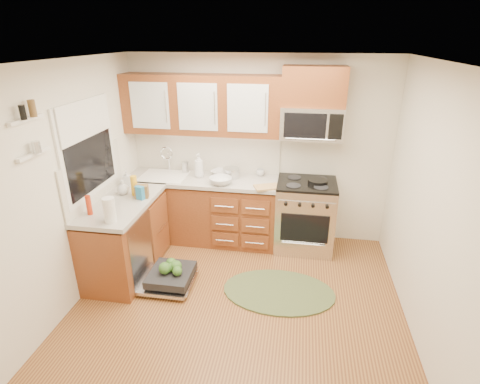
% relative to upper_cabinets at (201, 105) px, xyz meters
% --- Properties ---
extents(floor, '(3.50, 3.50, 0.00)m').
position_rel_upper_cabinets_xyz_m(floor, '(0.73, -1.57, -1.88)').
color(floor, brown).
rests_on(floor, ground).
extents(ceiling, '(3.50, 3.50, 0.00)m').
position_rel_upper_cabinets_xyz_m(ceiling, '(0.73, -1.57, 0.62)').
color(ceiling, white).
rests_on(ceiling, ground).
extents(wall_back, '(3.50, 0.04, 2.50)m').
position_rel_upper_cabinets_xyz_m(wall_back, '(0.73, 0.18, -0.62)').
color(wall_back, silver).
rests_on(wall_back, ground).
extents(wall_front, '(3.50, 0.04, 2.50)m').
position_rel_upper_cabinets_xyz_m(wall_front, '(0.73, -3.33, -0.62)').
color(wall_front, silver).
rests_on(wall_front, ground).
extents(wall_left, '(0.04, 3.50, 2.50)m').
position_rel_upper_cabinets_xyz_m(wall_left, '(-1.02, -1.57, -0.62)').
color(wall_left, silver).
rests_on(wall_left, ground).
extents(wall_right, '(0.04, 3.50, 2.50)m').
position_rel_upper_cabinets_xyz_m(wall_right, '(2.48, -1.57, -0.62)').
color(wall_right, silver).
rests_on(wall_right, ground).
extents(base_cabinet_back, '(2.05, 0.60, 0.85)m').
position_rel_upper_cabinets_xyz_m(base_cabinet_back, '(0.00, -0.12, -1.45)').
color(base_cabinet_back, '#622E16').
rests_on(base_cabinet_back, ground).
extents(base_cabinet_left, '(0.60, 1.25, 0.85)m').
position_rel_upper_cabinets_xyz_m(base_cabinet_left, '(-0.72, -1.05, -1.45)').
color(base_cabinet_left, '#622E16').
rests_on(base_cabinet_left, ground).
extents(countertop_back, '(2.07, 0.64, 0.05)m').
position_rel_upper_cabinets_xyz_m(countertop_back, '(0.00, -0.14, -0.97)').
color(countertop_back, beige).
rests_on(countertop_back, base_cabinet_back).
extents(countertop_left, '(0.64, 1.27, 0.05)m').
position_rel_upper_cabinets_xyz_m(countertop_left, '(-0.71, -1.05, -0.97)').
color(countertop_left, beige).
rests_on(countertop_left, base_cabinet_left).
extents(backsplash_back, '(2.05, 0.02, 0.57)m').
position_rel_upper_cabinets_xyz_m(backsplash_back, '(0.00, 0.16, -0.67)').
color(backsplash_back, beige).
rests_on(backsplash_back, ground).
extents(backsplash_left, '(0.02, 1.25, 0.57)m').
position_rel_upper_cabinets_xyz_m(backsplash_left, '(-1.01, -1.05, -0.67)').
color(backsplash_left, beige).
rests_on(backsplash_left, ground).
extents(upper_cabinets, '(2.05, 0.35, 0.75)m').
position_rel_upper_cabinets_xyz_m(upper_cabinets, '(0.00, 0.00, 0.00)').
color(upper_cabinets, '#622E16').
rests_on(upper_cabinets, ground).
extents(cabinet_over_mw, '(0.76, 0.35, 0.47)m').
position_rel_upper_cabinets_xyz_m(cabinet_over_mw, '(1.41, 0.00, 0.26)').
color(cabinet_over_mw, '#622E16').
rests_on(cabinet_over_mw, ground).
extents(range, '(0.76, 0.64, 0.95)m').
position_rel_upper_cabinets_xyz_m(range, '(1.41, -0.15, -1.40)').
color(range, silver).
rests_on(range, ground).
extents(microwave, '(0.76, 0.38, 0.40)m').
position_rel_upper_cabinets_xyz_m(microwave, '(1.41, -0.02, -0.18)').
color(microwave, silver).
rests_on(microwave, ground).
extents(sink, '(0.62, 0.50, 0.26)m').
position_rel_upper_cabinets_xyz_m(sink, '(-0.52, -0.16, -1.07)').
color(sink, white).
rests_on(sink, ground).
extents(dishwasher, '(0.70, 0.60, 0.20)m').
position_rel_upper_cabinets_xyz_m(dishwasher, '(-0.13, -1.27, -1.77)').
color(dishwasher, silver).
rests_on(dishwasher, ground).
extents(window, '(0.03, 1.05, 1.05)m').
position_rel_upper_cabinets_xyz_m(window, '(-1.01, -1.07, -0.32)').
color(window, white).
rests_on(window, ground).
extents(window_blind, '(0.02, 0.96, 0.40)m').
position_rel_upper_cabinets_xyz_m(window_blind, '(-0.98, -1.07, 0.00)').
color(window_blind, white).
rests_on(window_blind, ground).
extents(shelf_upper, '(0.04, 0.40, 0.03)m').
position_rel_upper_cabinets_xyz_m(shelf_upper, '(-0.99, -1.92, 0.17)').
color(shelf_upper, white).
rests_on(shelf_upper, ground).
extents(shelf_lower, '(0.04, 0.40, 0.03)m').
position_rel_upper_cabinets_xyz_m(shelf_lower, '(-0.99, -1.92, -0.12)').
color(shelf_lower, white).
rests_on(shelf_lower, ground).
extents(rug, '(1.50, 1.28, 0.02)m').
position_rel_upper_cabinets_xyz_m(rug, '(1.15, -1.21, -1.86)').
color(rug, '#536036').
rests_on(rug, ground).
extents(skillet, '(0.31, 0.31, 0.05)m').
position_rel_upper_cabinets_xyz_m(skillet, '(1.54, -0.15, -0.90)').
color(skillet, black).
rests_on(skillet, range).
extents(stock_pot, '(0.26, 0.26, 0.13)m').
position_rel_upper_cabinets_xyz_m(stock_pot, '(0.39, -0.07, -0.88)').
color(stock_pot, silver).
rests_on(stock_pot, countertop_back).
extents(cutting_board, '(0.36, 0.30, 0.02)m').
position_rel_upper_cabinets_xyz_m(cutting_board, '(0.91, -0.35, -0.94)').
color(cutting_board, tan).
rests_on(cutting_board, countertop_back).
extents(canister, '(0.13, 0.13, 0.16)m').
position_rel_upper_cabinets_xyz_m(canister, '(-0.27, 0.04, -0.87)').
color(canister, silver).
rests_on(canister, countertop_back).
extents(paper_towel_roll, '(0.16, 0.16, 0.27)m').
position_rel_upper_cabinets_xyz_m(paper_towel_roll, '(-0.59, -1.54, -0.82)').
color(paper_towel_roll, white).
rests_on(paper_towel_roll, countertop_left).
extents(mustard_bottle, '(0.09, 0.09, 0.24)m').
position_rel_upper_cabinets_xyz_m(mustard_bottle, '(-0.64, -0.83, -0.83)').
color(mustard_bottle, gold).
rests_on(mustard_bottle, countertop_left).
extents(red_bottle, '(0.07, 0.07, 0.22)m').
position_rel_upper_cabinets_xyz_m(red_bottle, '(-0.90, -1.41, -0.84)').
color(red_bottle, '#B62B0F').
rests_on(red_bottle, countertop_left).
extents(wooden_box, '(0.18, 0.15, 0.15)m').
position_rel_upper_cabinets_xyz_m(wooden_box, '(-0.52, -0.89, -0.87)').
color(wooden_box, brown).
rests_on(wooden_box, countertop_left).
extents(blue_carton, '(0.11, 0.09, 0.16)m').
position_rel_upper_cabinets_xyz_m(blue_carton, '(-0.52, -0.94, -0.87)').
color(blue_carton, teal).
rests_on(blue_carton, countertop_left).
extents(bowl_a, '(0.33, 0.33, 0.06)m').
position_rel_upper_cabinets_xyz_m(bowl_a, '(0.23, 0.03, -0.92)').
color(bowl_a, '#999999').
rests_on(bowl_a, countertop_back).
extents(bowl_b, '(0.31, 0.31, 0.09)m').
position_rel_upper_cabinets_xyz_m(bowl_b, '(0.30, -0.32, -0.90)').
color(bowl_b, '#999999').
rests_on(bowl_b, countertop_back).
extents(cup, '(0.14, 0.14, 0.09)m').
position_rel_upper_cabinets_xyz_m(cup, '(0.77, 0.07, -0.91)').
color(cup, '#999999').
rests_on(cup, countertop_back).
extents(soap_bottle_a, '(0.15, 0.15, 0.33)m').
position_rel_upper_cabinets_xyz_m(soap_bottle_a, '(-0.04, -0.11, -0.79)').
color(soap_bottle_a, '#999999').
rests_on(soap_bottle_a, countertop_back).
extents(soap_bottle_b, '(0.12, 0.12, 0.21)m').
position_rel_upper_cabinets_xyz_m(soap_bottle_b, '(-0.86, -0.57, -0.85)').
color(soap_bottle_b, '#999999').
rests_on(soap_bottle_b, countertop_left).
extents(soap_bottle_c, '(0.18, 0.18, 0.18)m').
position_rel_upper_cabinets_xyz_m(soap_bottle_c, '(-0.79, -0.84, -0.86)').
color(soap_bottle_c, '#999999').
rests_on(soap_bottle_c, countertop_left).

